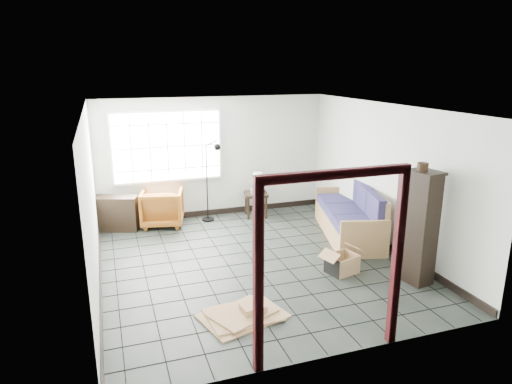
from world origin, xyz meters
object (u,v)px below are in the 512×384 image
object	(u,v)px
armchair	(162,206)
tall_shelf	(420,227)
futon_sofa	(352,218)
side_table	(256,197)

from	to	relation	value
armchair	tall_shelf	distance (m)	5.14
futon_sofa	tall_shelf	distance (m)	2.13
armchair	tall_shelf	size ratio (longest dim) A/B	0.48
armchair	side_table	xyz separation A→B (m)	(2.03, -0.08, 0.02)
side_table	tall_shelf	xyz separation A→B (m)	(1.33, -3.79, 0.45)
armchair	side_table	bearing A→B (deg)	-168.63
side_table	tall_shelf	world-z (taller)	tall_shelf
armchair	tall_shelf	bearing A→B (deg)	144.53
armchair	tall_shelf	world-z (taller)	tall_shelf
futon_sofa	tall_shelf	size ratio (longest dim) A/B	1.39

